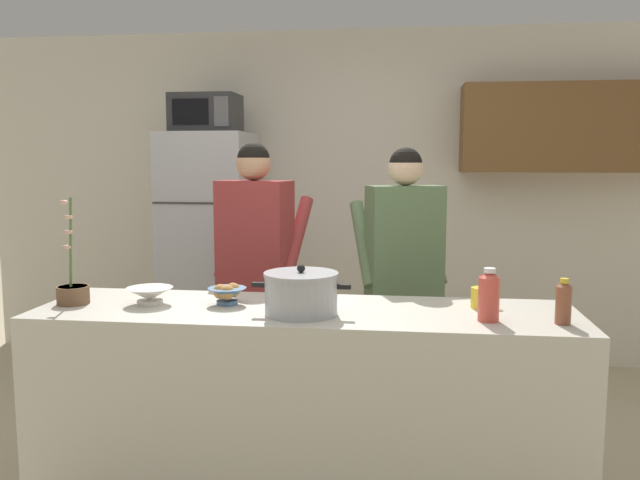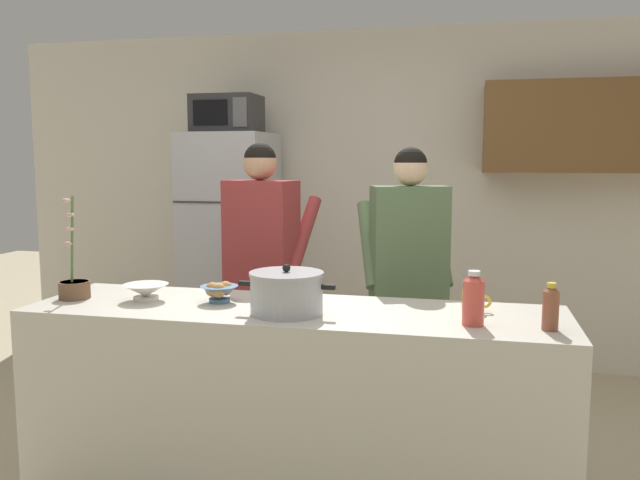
{
  "view_description": "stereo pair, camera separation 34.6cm",
  "coord_description": "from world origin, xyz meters",
  "px_view_note": "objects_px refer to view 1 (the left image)",
  "views": [
    {
      "loc": [
        0.44,
        -2.86,
        1.6
      ],
      "look_at": [
        0.0,
        0.55,
        1.17
      ],
      "focal_mm": 36.19,
      "sensor_mm": 36.0,
      "label": 1
    },
    {
      "loc": [
        0.78,
        -2.8,
        1.6
      ],
      "look_at": [
        0.0,
        0.55,
        1.17
      ],
      "focal_mm": 36.19,
      "sensor_mm": 36.0,
      "label": 2
    }
  ],
  "objects_px": {
    "microwave": "(206,113)",
    "empty_bowl": "(150,294)",
    "person_by_sink": "(404,257)",
    "potted_orchid": "(73,290)",
    "bottle_near_edge": "(564,302)",
    "refrigerator": "(210,252)",
    "person_near_pot": "(255,251)",
    "coffee_mug": "(481,298)",
    "bread_bowl": "(227,294)",
    "bottle_mid_counter": "(489,295)",
    "cooking_pot": "(301,293)"
  },
  "relations": [
    {
      "from": "cooking_pot",
      "to": "empty_bowl",
      "type": "relative_size",
      "value": 2.01
    },
    {
      "from": "cooking_pot",
      "to": "coffee_mug",
      "type": "xyz_separation_m",
      "value": [
        0.81,
        0.23,
        -0.05
      ]
    },
    {
      "from": "bread_bowl",
      "to": "coffee_mug",
      "type": "bearing_deg",
      "value": 4.04
    },
    {
      "from": "microwave",
      "to": "person_near_pot",
      "type": "xyz_separation_m",
      "value": [
        0.59,
        -1.0,
        -0.87
      ]
    },
    {
      "from": "refrigerator",
      "to": "person_by_sink",
      "type": "xyz_separation_m",
      "value": [
        1.46,
        -1.01,
        0.14
      ]
    },
    {
      "from": "microwave",
      "to": "potted_orchid",
      "type": "relative_size",
      "value": 0.95
    },
    {
      "from": "person_near_pot",
      "to": "bottle_near_edge",
      "type": "height_order",
      "value": "person_near_pot"
    },
    {
      "from": "person_by_sink",
      "to": "bottle_mid_counter",
      "type": "bearing_deg",
      "value": -69.82
    },
    {
      "from": "person_by_sink",
      "to": "person_near_pot",
      "type": "bearing_deg",
      "value": -178.88
    },
    {
      "from": "person_by_sink",
      "to": "bread_bowl",
      "type": "distance_m",
      "value": 1.15
    },
    {
      "from": "person_by_sink",
      "to": "bottle_mid_counter",
      "type": "xyz_separation_m",
      "value": [
        0.36,
        -0.97,
        -0.01
      ]
    },
    {
      "from": "potted_orchid",
      "to": "cooking_pot",
      "type": "bearing_deg",
      "value": -3.46
    },
    {
      "from": "refrigerator",
      "to": "cooking_pot",
      "type": "bearing_deg",
      "value": -62.65
    },
    {
      "from": "bread_bowl",
      "to": "empty_bowl",
      "type": "xyz_separation_m",
      "value": [
        -0.36,
        -0.03,
        -0.01
      ]
    },
    {
      "from": "refrigerator",
      "to": "bottle_mid_counter",
      "type": "xyz_separation_m",
      "value": [
        1.82,
        -1.97,
        0.13
      ]
    },
    {
      "from": "bottle_mid_counter",
      "to": "bread_bowl",
      "type": "bearing_deg",
      "value": 172.13
    },
    {
      "from": "refrigerator",
      "to": "person_near_pot",
      "type": "relative_size",
      "value": 1.06
    },
    {
      "from": "microwave",
      "to": "bottle_near_edge",
      "type": "xyz_separation_m",
      "value": [
        2.12,
        -1.97,
        -0.93
      ]
    },
    {
      "from": "microwave",
      "to": "bottle_near_edge",
      "type": "relative_size",
      "value": 2.49
    },
    {
      "from": "refrigerator",
      "to": "coffee_mug",
      "type": "bearing_deg",
      "value": -43.56
    },
    {
      "from": "coffee_mug",
      "to": "bread_bowl",
      "type": "relative_size",
      "value": 0.72
    },
    {
      "from": "coffee_mug",
      "to": "bread_bowl",
      "type": "xyz_separation_m",
      "value": [
        -1.18,
        -0.08,
        0.0
      ]
    },
    {
      "from": "cooking_pot",
      "to": "bottle_near_edge",
      "type": "height_order",
      "value": "cooking_pot"
    },
    {
      "from": "refrigerator",
      "to": "empty_bowl",
      "type": "distance_m",
      "value": 1.87
    },
    {
      "from": "bread_bowl",
      "to": "potted_orchid",
      "type": "relative_size",
      "value": 0.36
    },
    {
      "from": "coffee_mug",
      "to": "empty_bowl",
      "type": "height_order",
      "value": "coffee_mug"
    },
    {
      "from": "refrigerator",
      "to": "bottle_near_edge",
      "type": "relative_size",
      "value": 9.32
    },
    {
      "from": "microwave",
      "to": "bottle_near_edge",
      "type": "height_order",
      "value": "microwave"
    },
    {
      "from": "person_by_sink",
      "to": "bottle_mid_counter",
      "type": "distance_m",
      "value": 1.03
    },
    {
      "from": "refrigerator",
      "to": "potted_orchid",
      "type": "bearing_deg",
      "value": -92.8
    },
    {
      "from": "microwave",
      "to": "cooking_pot",
      "type": "bearing_deg",
      "value": -62.38
    },
    {
      "from": "bottle_mid_counter",
      "to": "potted_orchid",
      "type": "relative_size",
      "value": 0.45
    },
    {
      "from": "microwave",
      "to": "empty_bowl",
      "type": "bearing_deg",
      "value": -81.52
    },
    {
      "from": "empty_bowl",
      "to": "potted_orchid",
      "type": "distance_m",
      "value": 0.37
    },
    {
      "from": "coffee_mug",
      "to": "empty_bowl",
      "type": "bearing_deg",
      "value": -175.65
    },
    {
      "from": "coffee_mug",
      "to": "empty_bowl",
      "type": "distance_m",
      "value": 1.55
    },
    {
      "from": "microwave",
      "to": "person_by_sink",
      "type": "height_order",
      "value": "microwave"
    },
    {
      "from": "cooking_pot",
      "to": "coffee_mug",
      "type": "bearing_deg",
      "value": 15.72
    },
    {
      "from": "person_near_pot",
      "to": "coffee_mug",
      "type": "relative_size",
      "value": 12.96
    },
    {
      "from": "person_near_pot",
      "to": "bottle_mid_counter",
      "type": "xyz_separation_m",
      "value": [
        1.22,
        -0.95,
        -0.03
      ]
    },
    {
      "from": "refrigerator",
      "to": "cooking_pot",
      "type": "height_order",
      "value": "refrigerator"
    },
    {
      "from": "microwave",
      "to": "person_near_pot",
      "type": "height_order",
      "value": "microwave"
    },
    {
      "from": "microwave",
      "to": "bottle_near_edge",
      "type": "bearing_deg",
      "value": -42.87
    },
    {
      "from": "person_by_sink",
      "to": "bread_bowl",
      "type": "relative_size",
      "value": 9.17
    },
    {
      "from": "person_near_pot",
      "to": "potted_orchid",
      "type": "xyz_separation_m",
      "value": [
        -0.68,
        -0.86,
        -0.08
      ]
    },
    {
      "from": "coffee_mug",
      "to": "bread_bowl",
      "type": "distance_m",
      "value": 1.18
    },
    {
      "from": "person_near_pot",
      "to": "refrigerator",
      "type": "bearing_deg",
      "value": 120.05
    },
    {
      "from": "bottle_near_edge",
      "to": "potted_orchid",
      "type": "height_order",
      "value": "potted_orchid"
    },
    {
      "from": "bottle_mid_counter",
      "to": "potted_orchid",
      "type": "height_order",
      "value": "potted_orchid"
    },
    {
      "from": "refrigerator",
      "to": "bread_bowl",
      "type": "bearing_deg",
      "value": -70.65
    }
  ]
}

